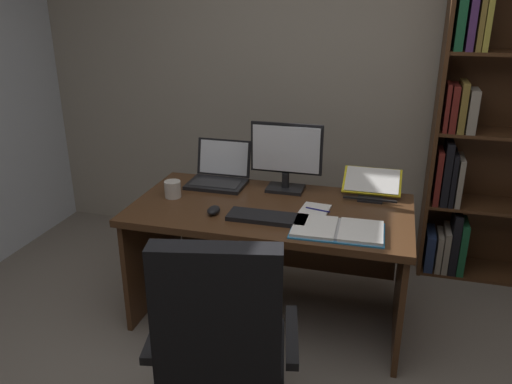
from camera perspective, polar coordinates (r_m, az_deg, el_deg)
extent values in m
cube|color=#A89E8E|center=(3.76, 8.16, 12.46)|extent=(4.99, 0.12, 2.52)
cube|color=#4C2D19|center=(2.87, 1.65, -2.02)|extent=(1.55, 0.81, 0.04)
cube|color=#4C2D19|center=(3.26, -11.28, -6.38)|extent=(0.03, 0.75, 0.67)
cube|color=#4C2D19|center=(2.97, 15.85, -9.76)|extent=(0.03, 0.75, 0.67)
cube|color=#4C2D19|center=(3.34, 3.14, -4.61)|extent=(1.43, 0.03, 0.47)
cube|color=#4C2D19|center=(3.55, 19.38, 6.65)|extent=(0.02, 0.34, 2.00)
cube|color=#4C2D19|center=(3.77, 26.24, 6.46)|extent=(0.94, 0.01, 2.00)
cube|color=#4C2D19|center=(3.96, 24.31, -8.07)|extent=(0.89, 0.32, 0.02)
cube|color=navy|center=(3.82, 18.78, -5.91)|extent=(0.06, 0.27, 0.26)
cube|color=gray|center=(3.81, 19.71, -6.08)|extent=(0.04, 0.23, 0.27)
cube|color=gray|center=(3.82, 20.38, -5.84)|extent=(0.04, 0.26, 0.30)
cube|color=black|center=(3.78, 21.25, -5.08)|extent=(0.05, 0.24, 0.43)
cube|color=#195633|center=(3.81, 21.98, -5.58)|extent=(0.05, 0.24, 0.37)
cube|color=#4C2D19|center=(3.76, 25.43, -1.44)|extent=(0.89, 0.32, 0.02)
cube|color=maroon|center=(3.59, 19.63, 1.74)|extent=(0.04, 0.23, 0.36)
cube|color=black|center=(3.60, 20.47, 2.15)|extent=(0.05, 0.24, 0.42)
cube|color=black|center=(3.61, 21.09, 1.55)|extent=(0.03, 0.25, 0.35)
cube|color=gray|center=(3.62, 21.71, 1.25)|extent=(0.03, 0.24, 0.32)
cube|color=#4C2D19|center=(3.61, 26.66, 5.83)|extent=(0.89, 0.32, 0.02)
cube|color=maroon|center=(3.47, 20.49, 8.94)|extent=(0.03, 0.22, 0.30)
cube|color=maroon|center=(3.48, 21.17, 8.81)|extent=(0.04, 0.23, 0.29)
cube|color=olive|center=(3.49, 22.01, 8.90)|extent=(0.04, 0.24, 0.31)
cube|color=gray|center=(3.48, 22.98, 8.37)|extent=(0.06, 0.19, 0.27)
cube|color=#195633|center=(3.41, 21.83, 17.25)|extent=(0.05, 0.22, 0.33)
cube|color=#512D66|center=(3.41, 23.00, 17.62)|extent=(0.04, 0.20, 0.39)
cube|color=olive|center=(3.42, 23.85, 17.70)|extent=(0.03, 0.22, 0.41)
cube|color=gold|center=(3.44, 24.34, 16.89)|extent=(0.03, 0.23, 0.32)
cube|color=black|center=(2.27, -3.49, -18.02)|extent=(0.59, 0.57, 0.07)
cube|color=black|center=(1.91, -4.41, -14.07)|extent=(0.49, 0.20, 0.60)
cube|color=black|center=(2.24, -10.94, -15.02)|extent=(0.13, 0.39, 0.04)
cube|color=black|center=(2.19, 4.03, -15.73)|extent=(0.13, 0.39, 0.04)
cube|color=black|center=(3.10, 3.29, 0.39)|extent=(0.22, 0.16, 0.02)
cylinder|color=black|center=(3.08, 3.31, 1.34)|extent=(0.04, 0.04, 0.09)
cube|color=black|center=(3.03, 3.43, 4.90)|extent=(0.43, 0.02, 0.30)
cube|color=white|center=(3.01, 3.35, 4.80)|extent=(0.40, 0.00, 0.27)
cube|color=black|center=(3.17, -4.44, 0.88)|extent=(0.35, 0.25, 0.02)
cube|color=#2D2D30|center=(3.15, -4.55, 0.98)|extent=(0.30, 0.14, 0.00)
cube|color=black|center=(3.27, -3.61, 3.86)|extent=(0.35, 0.06, 0.23)
cube|color=white|center=(3.26, -3.63, 3.85)|extent=(0.32, 0.05, 0.21)
cube|color=black|center=(2.69, 1.27, -2.87)|extent=(0.42, 0.15, 0.02)
ellipsoid|color=black|center=(2.77, -4.76, -2.04)|extent=(0.06, 0.10, 0.04)
cube|color=black|center=(3.03, 12.63, -0.72)|extent=(0.14, 0.12, 0.01)
cube|color=black|center=(2.98, 12.60, -0.82)|extent=(0.30, 0.01, 0.01)
cube|color=yellow|center=(3.09, 12.84, 1.19)|extent=(0.34, 0.19, 0.11)
cube|color=white|center=(3.08, 12.85, 1.31)|extent=(0.31, 0.17, 0.10)
cube|color=#2D84C6|center=(2.60, 6.55, -4.08)|extent=(0.24, 0.29, 0.01)
cube|color=#2D84C6|center=(2.59, 11.64, -4.54)|extent=(0.24, 0.29, 0.01)
cube|color=white|center=(2.60, 6.56, -3.84)|extent=(0.22, 0.27, 0.02)
cube|color=white|center=(2.59, 11.66, -4.30)|extent=(0.22, 0.27, 0.02)
cylinder|color=#B7B7BC|center=(2.59, 9.10, -4.16)|extent=(0.03, 0.25, 0.02)
cube|color=white|center=(2.81, 6.51, -2.10)|extent=(0.17, 0.22, 0.01)
cylinder|color=navy|center=(2.80, 6.92, -1.98)|extent=(0.14, 0.04, 0.01)
cylinder|color=silver|center=(3.02, -9.29, 0.32)|extent=(0.10, 0.10, 0.10)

